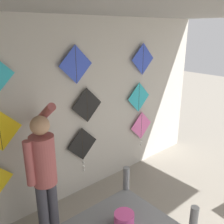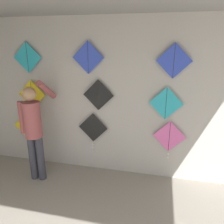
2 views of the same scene
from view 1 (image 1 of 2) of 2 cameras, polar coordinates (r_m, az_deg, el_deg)
The scene contains 10 objects.
back_panel at distance 3.90m, azimuth -7.66°, elevation 0.19°, with size 5.45×0.06×2.80m, color #BCB7AD.
ceiling_slab at distance 2.39m, azimuth 17.77°, elevation 22.61°, with size 5.45×4.39×0.04m, color gray.
shopkeeper at distance 3.18m, azimuth -15.35°, elevation -12.39°, with size 0.46×0.65×1.80m.
kite_1 at distance 4.03m, azimuth -6.76°, elevation -7.81°, with size 0.55×0.04×0.76m.
kite_2 at distance 4.87m, azimuth 6.71°, elevation -3.36°, with size 0.55×0.04×0.69m.
kite_3 at distance 3.34m, azimuth -24.31°, elevation -3.86°, with size 0.55×0.01×0.55m.
kite_4 at distance 3.85m, azimuth -5.73°, elevation 1.55°, with size 0.55×0.01×0.55m.
kite_5 at distance 4.60m, azimuth 6.15°, elevation 3.35°, with size 0.55×0.01×0.55m.
kite_7 at distance 3.62m, azimuth -8.25°, elevation 10.66°, with size 0.55×0.01×0.55m.
kite_8 at distance 4.52m, azimuth 7.08°, elevation 11.91°, with size 0.55×0.01×0.55m.
Camera 1 is at (-2.00, 0.51, 2.62)m, focal length 40.00 mm.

